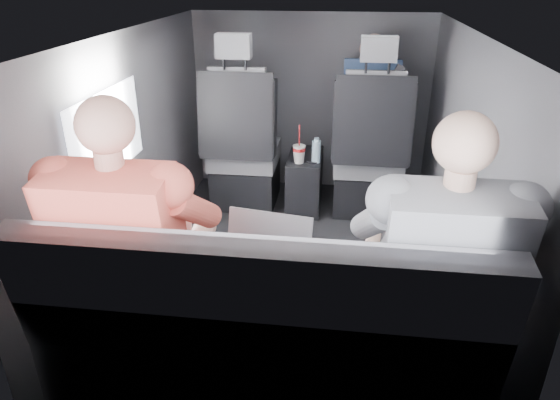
# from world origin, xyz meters

# --- Properties ---
(floor) EXTENTS (2.60, 2.60, 0.00)m
(floor) POSITION_xyz_m (0.00, 0.00, 0.00)
(floor) COLOR black
(floor) RESTS_ON ground
(ceiling) EXTENTS (2.60, 2.60, 0.00)m
(ceiling) POSITION_xyz_m (0.00, 0.00, 1.35)
(ceiling) COLOR #B2B2AD
(ceiling) RESTS_ON panel_back
(panel_left) EXTENTS (0.02, 2.60, 1.35)m
(panel_left) POSITION_xyz_m (-0.90, 0.00, 0.68)
(panel_left) COLOR #56565B
(panel_left) RESTS_ON floor
(panel_right) EXTENTS (0.02, 2.60, 1.35)m
(panel_right) POSITION_xyz_m (0.90, 0.00, 0.68)
(panel_right) COLOR #56565B
(panel_right) RESTS_ON floor
(panel_front) EXTENTS (1.80, 0.02, 1.35)m
(panel_front) POSITION_xyz_m (0.00, 1.30, 0.68)
(panel_front) COLOR #56565B
(panel_front) RESTS_ON floor
(panel_back) EXTENTS (1.80, 0.02, 1.35)m
(panel_back) POSITION_xyz_m (0.00, -1.30, 0.68)
(panel_back) COLOR #56565B
(panel_back) RESTS_ON floor
(side_window) EXTENTS (0.02, 0.75, 0.42)m
(side_window) POSITION_xyz_m (-0.88, -0.30, 0.90)
(side_window) COLOR white
(side_window) RESTS_ON panel_left
(seatbelt) EXTENTS (0.35, 0.11, 0.59)m
(seatbelt) POSITION_xyz_m (0.45, 0.67, 0.80)
(seatbelt) COLOR black
(seatbelt) RESTS_ON front_seat_right
(front_seat_left) EXTENTS (0.52, 0.58, 1.26)m
(front_seat_left) POSITION_xyz_m (-0.45, 0.84, 0.40)
(front_seat_left) COLOR black
(front_seat_left) RESTS_ON floor
(front_seat_right) EXTENTS (0.52, 0.58, 1.26)m
(front_seat_right) POSITION_xyz_m (0.45, 0.84, 0.40)
(front_seat_right) COLOR black
(front_seat_right) RESTS_ON floor
(center_console) EXTENTS (0.24, 0.48, 0.41)m
(center_console) POSITION_xyz_m (0.00, 0.88, 0.20)
(center_console) COLOR black
(center_console) RESTS_ON floor
(rear_bench) EXTENTS (1.60, 0.57, 0.92)m
(rear_bench) POSITION_xyz_m (0.00, -1.06, 0.31)
(rear_bench) COLOR slate
(rear_bench) RESTS_ON floor
(soda_cup) EXTENTS (0.09, 0.09, 0.27)m
(soda_cup) POSITION_xyz_m (-0.03, 0.74, 0.47)
(soda_cup) COLOR white
(soda_cup) RESTS_ON center_console
(water_bottle) EXTENTS (0.06, 0.06, 0.18)m
(water_bottle) POSITION_xyz_m (0.08, 0.76, 0.48)
(water_bottle) COLOR #B0CFEF
(water_bottle) RESTS_ON center_console
(laptop_white) EXTENTS (0.33, 0.32, 0.23)m
(laptop_white) POSITION_xyz_m (-0.44, -0.83, 0.63)
(laptop_white) COLOR silver
(laptop_white) RESTS_ON passenger_rear_left
(laptop_silver) EXTENTS (0.36, 0.34, 0.23)m
(laptop_silver) POSITION_xyz_m (0.00, -0.81, 0.63)
(laptop_silver) COLOR #A7A7AC
(laptop_silver) RESTS_ON rear_bench
(laptop_black) EXTENTS (0.41, 0.45, 0.24)m
(laptop_black) POSITION_xyz_m (0.62, -0.74, 0.63)
(laptop_black) COLOR black
(laptop_black) RESTS_ON passenger_rear_right
(passenger_rear_left) EXTENTS (0.54, 0.65, 1.28)m
(passenger_rear_left) POSITION_xyz_m (-0.49, -0.97, 0.65)
(passenger_rear_left) COLOR #2E2E32
(passenger_rear_left) RESTS_ON rear_bench
(passenger_rear_right) EXTENTS (0.53, 0.65, 1.27)m
(passenger_rear_right) POSITION_xyz_m (0.61, -0.97, 0.65)
(passenger_rear_right) COLOR navy
(passenger_rear_right) RESTS_ON rear_bench
(passenger_front_right) EXTENTS (0.40, 0.40, 0.80)m
(passenger_front_right) POSITION_xyz_m (0.44, 1.10, 0.75)
(passenger_front_right) COLOR navy
(passenger_front_right) RESTS_ON front_seat_right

